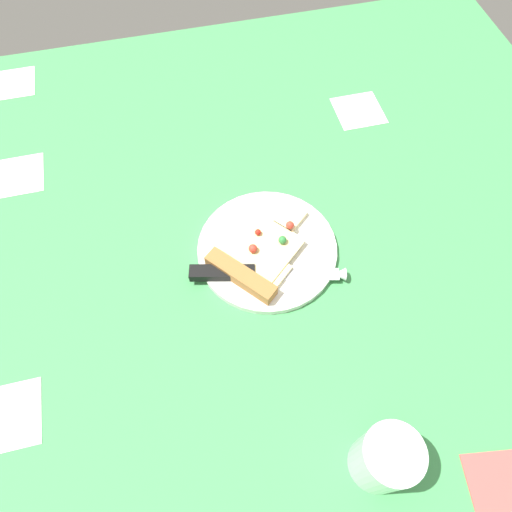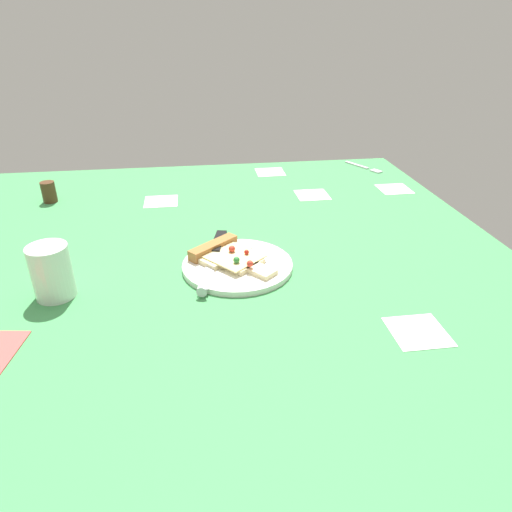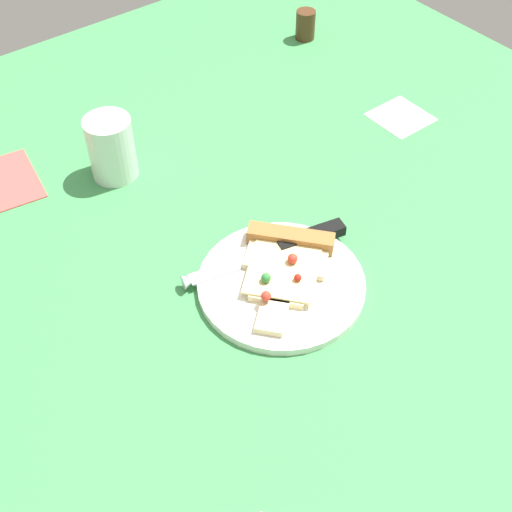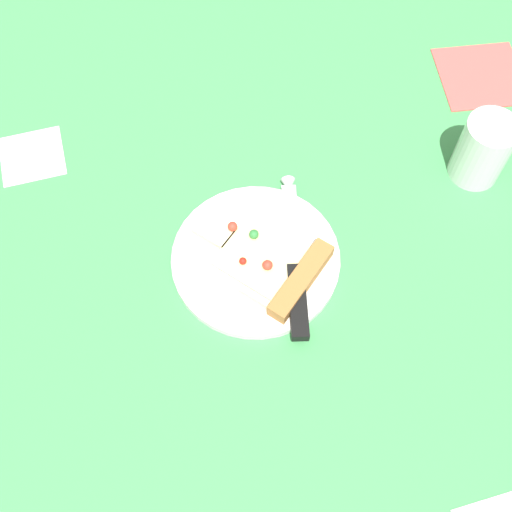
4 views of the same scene
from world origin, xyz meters
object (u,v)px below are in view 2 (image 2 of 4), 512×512
Objects in this scene: drinking_glass at (52,272)px; pizza_slice at (228,256)px; knife at (215,254)px; pepper_shaker at (49,192)px; fork at (365,167)px; plate at (238,265)px.

pizza_slice is at bearing 103.24° from drinking_glass.
knife is 2.38× the size of drinking_glass.
drinking_glass is 1.77× the size of pepper_shaker.
fork is at bearing -119.15° from knife.
drinking_glass is 107.74cm from fork.
pepper_shaker is (-42.49, -45.40, 0.85)cm from pizza_slice.
plate is 5.71cm from knife.
knife reaches higher than plate.
pepper_shaker is (-44.42, -47.05, 2.24)cm from plate.
pizza_slice is at bearing 162.65° from knife.
plate is 79.59cm from fork.
plate is 1.22× the size of pizza_slice.
drinking_glass reaches higher than pepper_shaker.
pizza_slice is 3.13cm from knife.
pepper_shaker reaches higher than pizza_slice.
pizza_slice is 33.33cm from drinking_glass.
pizza_slice is at bearing 46.90° from pepper_shaker.
plate is 3.95× the size of pepper_shaker.
pepper_shaker is (-50.10, -13.09, -2.18)cm from drinking_glass.
plate reaches higher than fork.
pepper_shaker is at bearing -165.36° from drinking_glass.
drinking_glass reaches higher than pizza_slice.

